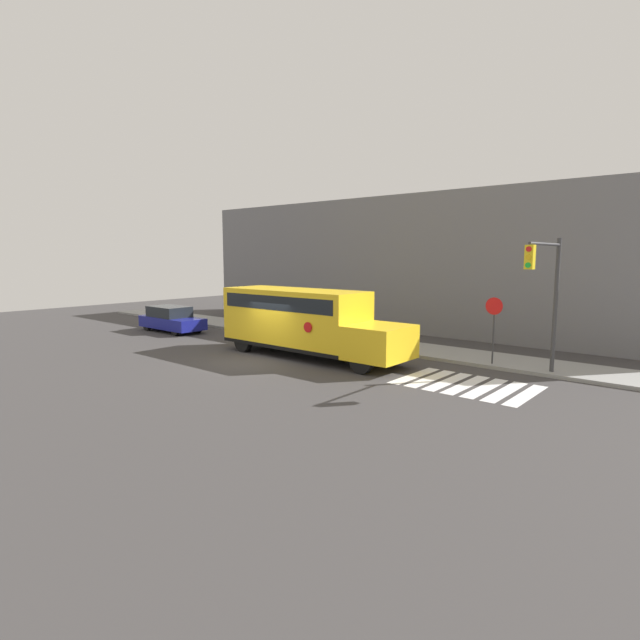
{
  "coord_description": "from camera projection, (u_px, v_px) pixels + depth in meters",
  "views": [
    {
      "loc": [
        16.12,
        -14.72,
        4.63
      ],
      "look_at": [
        1.47,
        2.5,
        1.69
      ],
      "focal_mm": 28.0,
      "sensor_mm": 36.0,
      "label": 1
    }
  ],
  "objects": [
    {
      "name": "ground_plane",
      "position": [
        258.0,
        360.0,
        22.07
      ],
      "size": [
        60.0,
        60.0,
        0.0
      ],
      "primitive_type": "plane",
      "color": "#3A3838"
    },
    {
      "name": "stop_sign",
      "position": [
        494.0,
        321.0,
        20.51
      ],
      "size": [
        0.72,
        0.1,
        2.92
      ],
      "color": "#38383A",
      "rests_on": "ground"
    },
    {
      "name": "building_backdrop",
      "position": [
        410.0,
        264.0,
        31.36
      ],
      "size": [
        32.0,
        4.0,
        8.18
      ],
      "color": "slate",
      "rests_on": "ground"
    },
    {
      "name": "parked_car",
      "position": [
        171.0,
        319.0,
        30.43
      ],
      "size": [
        4.61,
        1.82,
        1.53
      ],
      "color": "navy",
      "rests_on": "ground"
    },
    {
      "name": "school_bus",
      "position": [
        303.0,
        319.0,
        22.79
      ],
      "size": [
        9.44,
        2.57,
        3.07
      ],
      "color": "yellow",
      "rests_on": "ground"
    },
    {
      "name": "traffic_light",
      "position": [
        547.0,
        286.0,
        18.05
      ],
      "size": [
        0.28,
        3.5,
        5.27
      ],
      "color": "#38383A",
      "rests_on": "ground"
    },
    {
      "name": "crosswalk_stripes",
      "position": [
        466.0,
        385.0,
        17.92
      ],
      "size": [
        4.7,
        3.2,
        0.01
      ],
      "color": "white",
      "rests_on": "ground"
    },
    {
      "name": "sidewalk_strip",
      "position": [
        347.0,
        340.0,
        26.97
      ],
      "size": [
        44.0,
        3.0,
        0.15
      ],
      "color": "gray",
      "rests_on": "ground"
    }
  ]
}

